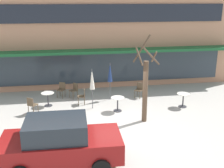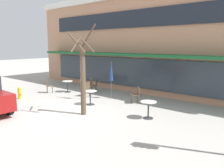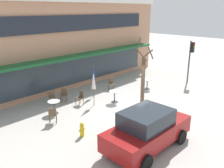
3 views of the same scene
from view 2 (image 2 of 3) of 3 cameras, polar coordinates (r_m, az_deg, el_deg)
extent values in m
plane|color=#ADA8A0|center=(11.82, -12.27, -6.41)|extent=(80.00, 80.00, 0.00)
cube|color=tan|center=(19.05, 12.68, 9.72)|extent=(19.70, 8.00, 6.68)
cube|color=#19592D|center=(15.24, 4.21, 7.06)|extent=(16.75, 1.10, 0.16)
cube|color=#1E232D|center=(15.70, 5.44, 15.37)|extent=(15.76, 0.10, 1.10)
cube|color=#2D3842|center=(15.73, 5.24, 2.73)|extent=(15.76, 0.10, 1.90)
cylinder|color=#333338|center=(16.36, -10.60, -1.86)|extent=(0.44, 0.44, 0.03)
cylinder|color=#333338|center=(16.30, -10.64, -0.60)|extent=(0.07, 0.07, 0.70)
cylinder|color=silver|center=(16.24, -10.68, 0.67)|extent=(0.70, 0.70, 0.03)
cylinder|color=#333338|center=(10.58, 8.68, -8.10)|extent=(0.44, 0.44, 0.03)
cylinder|color=#333338|center=(10.47, 8.73, -6.20)|extent=(0.07, 0.07, 0.70)
cylinder|color=silver|center=(10.38, 8.78, -4.26)|extent=(0.70, 0.70, 0.03)
cylinder|color=#333338|center=(12.80, -5.22, -4.92)|extent=(0.44, 0.44, 0.03)
cylinder|color=#333338|center=(12.72, -5.24, -3.32)|extent=(0.07, 0.07, 0.70)
cylinder|color=silver|center=(12.64, -5.27, -1.71)|extent=(0.70, 0.70, 0.03)
cylinder|color=#4C4C51|center=(13.88, -7.15, 0.75)|extent=(0.04, 0.04, 2.20)
cone|color=silver|center=(13.81, -7.19, 3.01)|extent=(0.28, 0.28, 1.10)
cylinder|color=#4C4C51|center=(13.94, -0.22, 0.87)|extent=(0.04, 0.04, 2.20)
cone|color=navy|center=(13.87, -0.22, 3.11)|extent=(0.28, 0.28, 1.10)
cylinder|color=brown|center=(16.50, -14.12, -1.15)|extent=(0.04, 0.04, 0.45)
cylinder|color=brown|center=(16.17, -14.16, -1.37)|extent=(0.04, 0.04, 0.45)
cylinder|color=brown|center=(16.52, -15.30, -1.19)|extent=(0.04, 0.04, 0.45)
cylinder|color=brown|center=(16.19, -15.36, -1.41)|extent=(0.04, 0.04, 0.45)
cube|color=brown|center=(16.30, -14.77, -0.43)|extent=(0.56, 0.56, 0.04)
cube|color=brown|center=(16.28, -15.44, 0.31)|extent=(0.35, 0.27, 0.40)
cylinder|color=brown|center=(16.43, -6.05, -0.96)|extent=(0.04, 0.04, 0.45)
cylinder|color=brown|center=(16.75, -6.34, -0.76)|extent=(0.04, 0.04, 0.45)
cylinder|color=brown|center=(16.51, -4.91, -0.89)|extent=(0.04, 0.04, 0.45)
cylinder|color=brown|center=(16.83, -5.22, -0.69)|extent=(0.04, 0.04, 0.45)
cube|color=brown|center=(16.59, -5.65, 0.01)|extent=(0.54, 0.54, 0.04)
cube|color=brown|center=(16.60, -5.06, 0.79)|extent=(0.37, 0.22, 0.40)
cylinder|color=brown|center=(15.82, -5.20, -1.35)|extent=(0.04, 0.04, 0.45)
cylinder|color=brown|center=(16.14, -4.99, -1.13)|extent=(0.04, 0.04, 0.45)
cylinder|color=brown|center=(15.76, -3.98, -1.38)|extent=(0.04, 0.04, 0.45)
cylinder|color=brown|center=(16.09, -3.80, -1.15)|extent=(0.04, 0.04, 0.45)
cube|color=brown|center=(15.91, -4.50, -0.38)|extent=(0.56, 0.56, 0.04)
cube|color=brown|center=(15.84, -3.87, 0.39)|extent=(0.27, 0.34, 0.40)
cylinder|color=brown|center=(12.87, 4.99, -3.87)|extent=(0.04, 0.04, 0.45)
cylinder|color=brown|center=(13.20, 4.67, -3.53)|extent=(0.04, 0.04, 0.45)
cylinder|color=brown|center=(12.95, 6.46, -3.81)|extent=(0.04, 0.04, 0.45)
cylinder|color=brown|center=(13.27, 6.11, -3.48)|extent=(0.04, 0.04, 0.45)
cube|color=brown|center=(13.02, 5.58, -2.62)|extent=(0.56, 0.56, 0.04)
cube|color=brown|center=(13.02, 6.36, -1.65)|extent=(0.33, 0.29, 0.40)
cylinder|color=brown|center=(14.94, -7.35, -2.04)|extent=(0.04, 0.04, 0.45)
cylinder|color=brown|center=(15.16, -6.36, -1.85)|extent=(0.04, 0.04, 0.45)
cylinder|color=brown|center=(14.69, -6.50, -2.22)|extent=(0.04, 0.04, 0.45)
cylinder|color=brown|center=(14.91, -5.51, -2.03)|extent=(0.04, 0.04, 0.45)
cube|color=brown|center=(14.88, -6.45, -1.11)|extent=(0.41, 0.41, 0.04)
cube|color=brown|center=(14.70, -6.00, -0.35)|extent=(0.05, 0.40, 0.40)
cylinder|color=black|center=(11.94, -23.50, -5.24)|extent=(0.64, 0.23, 0.64)
cylinder|color=brown|center=(10.80, -6.99, 0.31)|extent=(0.24, 0.24, 2.97)
cylinder|color=brown|center=(10.39, -5.90, 9.23)|extent=(0.11, 0.77, 0.64)
cylinder|color=brown|center=(11.03, -5.98, 10.90)|extent=(0.91, 0.33, 1.26)
cylinder|color=brown|center=(10.88, -8.67, 9.44)|extent=(0.22, 0.76, 0.73)
cylinder|color=brown|center=(10.32, -8.54, 9.86)|extent=(0.89, 0.29, 0.88)
cylinder|color=gold|center=(15.12, -21.34, -2.29)|extent=(0.20, 0.20, 0.55)
sphere|color=gold|center=(15.06, -21.41, -1.04)|extent=(0.19, 0.19, 0.19)
cylinder|color=gold|center=(15.22, -21.57, -2.02)|extent=(0.10, 0.07, 0.07)
cylinder|color=gold|center=(14.99, -21.12, -2.16)|extent=(0.10, 0.07, 0.07)
camera|label=1|loc=(12.81, -74.22, 14.03)|focal=45.00mm
camera|label=3|loc=(19.72, -53.47, 13.29)|focal=38.00mm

